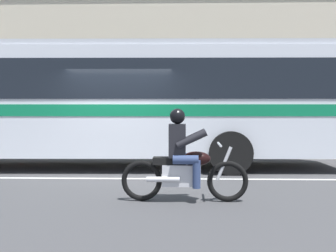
{
  "coord_description": "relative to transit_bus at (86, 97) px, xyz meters",
  "views": [
    {
      "loc": [
        1.48,
        -9.92,
        1.55
      ],
      "look_at": [
        1.17,
        -0.49,
        1.18
      ],
      "focal_mm": 44.97,
      "sensor_mm": 36.0,
      "label": 1
    }
  ],
  "objects": [
    {
      "name": "ground_plane",
      "position": [
        1.06,
        -1.19,
        -1.88
      ],
      "size": [
        60.0,
        60.0,
        0.0
      ],
      "primitive_type": "plane",
      "color": "#3D3D3F"
    },
    {
      "name": "sidewalk_curb",
      "position": [
        1.06,
        3.91,
        -1.81
      ],
      "size": [
        28.0,
        3.8,
        0.15
      ],
      "primitive_type": "cube",
      "color": "#B7B2A8",
      "rests_on": "ground_plane"
    },
    {
      "name": "lane_center_stripe",
      "position": [
        1.06,
        -1.79,
        -1.88
      ],
      "size": [
        26.6,
        0.14,
        0.01
      ],
      "primitive_type": "cube",
      "color": "silver",
      "rests_on": "ground_plane"
    },
    {
      "name": "office_building_facade",
      "position": [
        1.06,
        6.19,
        2.96
      ],
      "size": [
        28.0,
        0.89,
        9.67
      ],
      "color": "#B2A893",
      "rests_on": "ground_plane"
    },
    {
      "name": "transit_bus",
      "position": [
        0.0,
        0.0,
        0.0
      ],
      "size": [
        13.52,
        2.88,
        3.22
      ],
      "color": "silver",
      "rests_on": "ground_plane"
    },
    {
      "name": "motorcycle_with_rider",
      "position": [
        2.58,
        -4.07,
        -1.23
      ],
      "size": [
        2.14,
        0.64,
        1.56
      ],
      "color": "black",
      "rests_on": "ground_plane"
    },
    {
      "name": "fire_hydrant",
      "position": [
        -2.93,
        2.73,
        -1.37
      ],
      "size": [
        0.22,
        0.3,
        0.75
      ],
      "color": "red",
      "rests_on": "sidewalk_curb"
    }
  ]
}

